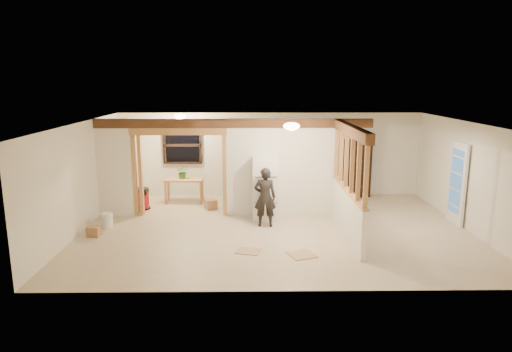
{
  "coord_description": "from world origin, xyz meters",
  "views": [
    {
      "loc": [
        -0.6,
        -10.28,
        3.45
      ],
      "look_at": [
        -0.45,
        0.4,
        1.2
      ],
      "focal_mm": 32.0,
      "sensor_mm": 36.0,
      "label": 1
    }
  ],
  "objects_px": {
    "woman": "(265,197)",
    "work_table": "(184,190)",
    "shop_vac": "(142,199)",
    "bookshelf": "(356,168)",
    "refrigerator": "(265,189)"
  },
  "relations": [
    {
      "from": "refrigerator",
      "to": "shop_vac",
      "type": "distance_m",
      "value": 3.48
    },
    {
      "from": "woman",
      "to": "work_table",
      "type": "bearing_deg",
      "value": -43.79
    },
    {
      "from": "woman",
      "to": "work_table",
      "type": "xyz_separation_m",
      "value": [
        -2.24,
        2.26,
        -0.38
      ]
    },
    {
      "from": "work_table",
      "to": "woman",
      "type": "bearing_deg",
      "value": -42.2
    },
    {
      "from": "bookshelf",
      "to": "work_table",
      "type": "bearing_deg",
      "value": -173.6
    },
    {
      "from": "refrigerator",
      "to": "woman",
      "type": "bearing_deg",
      "value": -92.97
    },
    {
      "from": "refrigerator",
      "to": "woman",
      "type": "xyz_separation_m",
      "value": [
        -0.03,
        -0.62,
        -0.06
      ]
    },
    {
      "from": "refrigerator",
      "to": "work_table",
      "type": "xyz_separation_m",
      "value": [
        -2.27,
        1.64,
        -0.44
      ]
    },
    {
      "from": "work_table",
      "to": "bookshelf",
      "type": "bearing_deg",
      "value": 9.39
    },
    {
      "from": "woman",
      "to": "refrigerator",
      "type": "bearing_deg",
      "value": -91.58
    },
    {
      "from": "work_table",
      "to": "bookshelf",
      "type": "distance_m",
      "value": 5.12
    },
    {
      "from": "refrigerator",
      "to": "bookshelf",
      "type": "relative_size",
      "value": 0.9
    },
    {
      "from": "work_table",
      "to": "shop_vac",
      "type": "height_order",
      "value": "work_table"
    },
    {
      "from": "bookshelf",
      "to": "shop_vac",
      "type": "bearing_deg",
      "value": -167.97
    },
    {
      "from": "bookshelf",
      "to": "refrigerator",
      "type": "bearing_deg",
      "value": -141.57
    }
  ]
}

